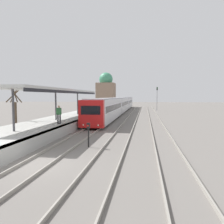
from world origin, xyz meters
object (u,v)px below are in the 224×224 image
Objects in this scene: signal_post_near at (88,132)px; train_near at (120,104)px; signal_mast_far at (157,96)px; person_on_platform at (59,114)px.

train_near is at bearing 92.88° from signal_post_near.
signal_post_near is at bearing -87.12° from train_near.
signal_post_near is 0.29× the size of signal_mast_far.
train_near is at bearing -137.78° from signal_mast_far.
person_on_platform reaches higher than signal_post_near.
person_on_platform is at bearing -107.24° from signal_mast_far.
person_on_platform is at bearing 130.02° from signal_post_near.
signal_post_near is at bearing -99.53° from signal_mast_far.
person_on_platform is 6.22m from signal_post_near.
signal_mast_far is at bearing 80.47° from signal_post_near.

